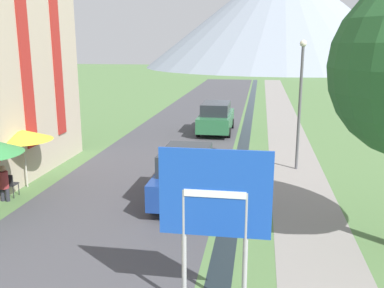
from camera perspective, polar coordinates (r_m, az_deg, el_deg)
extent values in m
plane|color=#517542|center=(23.56, 4.05, 0.44)|extent=(160.00, 160.00, 0.00)
cube|color=#424247|center=(33.59, 1.33, 4.38)|extent=(6.40, 60.00, 0.01)
cube|color=gray|center=(33.33, 11.80, 4.03)|extent=(2.20, 60.00, 0.01)
cube|color=black|center=(33.30, 7.66, 4.18)|extent=(0.60, 60.00, 0.00)
cone|color=gray|center=(97.37, 11.91, 16.65)|extent=(58.34, 58.34, 22.50)
cube|color=maroon|center=(17.19, -21.53, 12.81)|extent=(0.06, 0.70, 8.05)
cube|color=maroon|center=(19.42, -17.70, 13.07)|extent=(0.06, 0.70, 8.05)
cylinder|color=#9E9EA3|center=(8.77, -1.07, -13.82)|extent=(0.10, 0.10, 2.52)
cylinder|color=#9E9EA3|center=(8.66, 7.10, -14.30)|extent=(0.10, 0.10, 2.52)
cube|color=#1947B7|center=(8.18, 3.07, -6.61)|extent=(2.17, 0.05, 1.74)
cube|color=white|center=(8.16, 3.05, -6.68)|extent=(1.19, 0.02, 0.14)
cube|color=navy|center=(14.67, -0.69, -4.67)|extent=(1.79, 4.35, 0.84)
cube|color=#23282D|center=(14.25, -0.85, -2.03)|extent=(1.52, 2.39, 0.68)
cylinder|color=black|center=(16.22, -2.86, -4.47)|extent=(0.18, 0.60, 0.60)
cylinder|color=black|center=(15.96, 3.17, -4.77)|extent=(0.18, 0.60, 0.60)
cylinder|color=black|center=(13.74, -5.19, -7.87)|extent=(0.18, 0.60, 0.60)
cylinder|color=black|center=(13.45, 1.96, -8.31)|extent=(0.18, 0.60, 0.60)
cube|color=#28663D|center=(25.64, 3.23, 3.16)|extent=(1.84, 4.52, 0.84)
cube|color=#23282D|center=(25.30, 3.20, 4.76)|extent=(1.57, 2.48, 0.68)
cylinder|color=black|center=(27.19, 1.67, 2.86)|extent=(0.18, 0.60, 0.60)
cylinder|color=black|center=(27.02, 5.39, 2.74)|extent=(0.18, 0.60, 0.60)
cylinder|color=black|center=(24.46, 0.82, 1.67)|extent=(0.18, 0.60, 0.60)
cylinder|color=black|center=(24.28, 4.94, 1.53)|extent=(0.18, 0.60, 0.60)
cube|color=#232328|center=(16.26, -22.99, -4.96)|extent=(0.40, 0.40, 0.04)
cube|color=#232328|center=(16.06, -23.39, -4.47)|extent=(0.40, 0.04, 0.40)
cylinder|color=#232328|center=(16.55, -23.11, -5.47)|extent=(0.03, 0.03, 0.45)
cylinder|color=#232328|center=(16.38, -22.10, -5.57)|extent=(0.03, 0.03, 0.45)
cylinder|color=#232328|center=(16.28, -23.74, -5.84)|extent=(0.03, 0.03, 0.45)
cylinder|color=#232328|center=(16.10, -22.72, -5.95)|extent=(0.03, 0.03, 0.45)
cylinder|color=#B7B2A8|center=(16.95, -21.35, -1.99)|extent=(0.06, 0.06, 2.09)
cone|color=yellow|center=(16.74, -21.63, 1.13)|extent=(2.12, 2.12, 0.37)
cylinder|color=#282833|center=(16.00, -23.94, -6.17)|extent=(0.14, 0.14, 0.46)
cylinder|color=#282833|center=(15.90, -23.39, -6.23)|extent=(0.14, 0.14, 0.46)
cylinder|color=maroon|center=(15.79, -23.84, -4.40)|extent=(0.32, 0.32, 0.59)
sphere|color=#9E755B|center=(15.69, -23.98, -3.03)|extent=(0.22, 0.22, 0.22)
cylinder|color=#515156|center=(18.31, 14.14, 4.46)|extent=(0.12, 0.12, 5.11)
sphere|color=silver|center=(18.11, 14.63, 12.85)|extent=(0.28, 0.28, 0.28)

